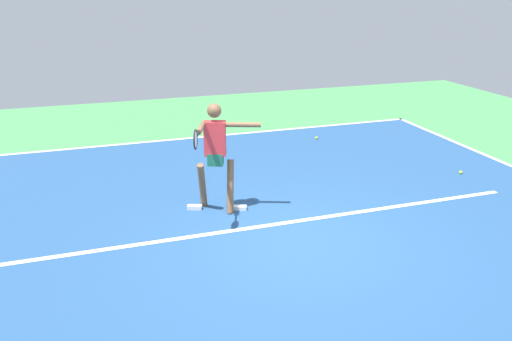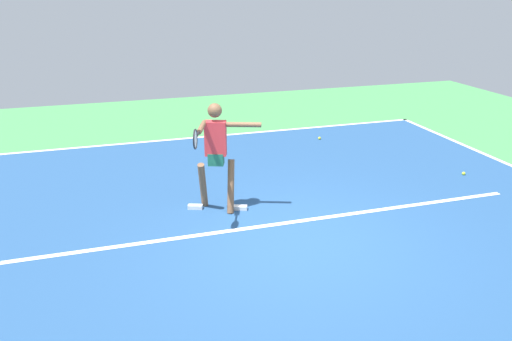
{
  "view_description": "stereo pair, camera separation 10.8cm",
  "coord_description": "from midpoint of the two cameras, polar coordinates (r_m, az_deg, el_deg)",
  "views": [
    {
      "loc": [
        2.68,
        6.09,
        3.56
      ],
      "look_at": [
        0.44,
        -0.73,
        0.9
      ],
      "focal_mm": 35.8,
      "sensor_mm": 36.0,
      "label": 1
    },
    {
      "loc": [
        2.57,
        6.13,
        3.56
      ],
      "look_at": [
        0.44,
        -0.73,
        0.9
      ],
      "focal_mm": 35.8,
      "sensor_mm": 36.0,
      "label": 2
    }
  ],
  "objects": [
    {
      "name": "ground_plane",
      "position": [
        7.54,
        4.58,
        -7.92
      ],
      "size": [
        20.77,
        20.77,
        0.0
      ],
      "primitive_type": "plane",
      "color": "#428E4C"
    },
    {
      "name": "tennis_ball_by_baseline",
      "position": [
        12.39,
        6.53,
        3.64
      ],
      "size": [
        0.07,
        0.07,
        0.07
      ],
      "primitive_type": "sphere",
      "color": "yellow",
      "rests_on": "ground_plane"
    },
    {
      "name": "court_line_centre_mark",
      "position": [
        12.43,
        -5.15,
        3.59
      ],
      "size": [
        0.1,
        0.3,
        0.01
      ],
      "primitive_type": "cube",
      "color": "white",
      "rests_on": "ground_plane"
    },
    {
      "name": "tennis_player",
      "position": [
        8.14,
        -4.93,
        2.22
      ],
      "size": [
        1.23,
        1.22,
        1.82
      ],
      "rotation": [
        0.0,
        0.0,
        -0.35
      ],
      "color": "brown",
      "rests_on": "ground_plane"
    },
    {
      "name": "court_surface",
      "position": [
        7.54,
        4.58,
        -7.9
      ],
      "size": [
        10.9,
        11.51,
        0.0
      ],
      "primitive_type": "cube",
      "color": "navy",
      "rests_on": "ground_plane"
    },
    {
      "name": "court_line_service",
      "position": [
        8.07,
        2.84,
        -5.87
      ],
      "size": [
        8.18,
        0.1,
        0.01
      ],
      "primitive_type": "cube",
      "color": "white",
      "rests_on": "ground_plane"
    },
    {
      "name": "tennis_ball_near_service_line",
      "position": [
        10.83,
        21.65,
        -0.19
      ],
      "size": [
        0.07,
        0.07,
        0.07
      ],
      "primitive_type": "sphere",
      "color": "#CCE033",
      "rests_on": "ground_plane"
    },
    {
      "name": "court_line_baseline_near",
      "position": [
        12.61,
        -5.36,
        3.84
      ],
      "size": [
        10.9,
        0.1,
        0.01
      ],
      "primitive_type": "cube",
      "color": "white",
      "rests_on": "ground_plane"
    }
  ]
}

